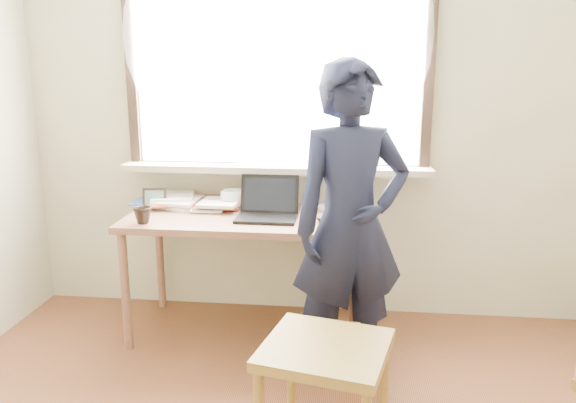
# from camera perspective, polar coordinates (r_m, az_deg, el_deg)

# --- Properties ---
(room_shell) EXTENTS (3.52, 4.02, 2.61)m
(room_shell) POSITION_cam_1_polar(r_m,az_deg,el_deg) (1.61, -3.25, 17.39)
(room_shell) COLOR beige
(room_shell) RESTS_ON ground
(desk) EXTENTS (1.33, 0.66, 0.71)m
(desk) POSITION_cam_1_polar(r_m,az_deg,el_deg) (3.19, -4.32, -2.65)
(desk) COLOR brown
(desk) RESTS_ON ground
(laptop) EXTENTS (0.33, 0.27, 0.22)m
(laptop) POSITION_cam_1_polar(r_m,az_deg,el_deg) (3.11, -2.05, -0.65)
(laptop) COLOR black
(laptop) RESTS_ON desk
(mug_white) EXTENTS (0.19, 0.19, 0.11)m
(mug_white) POSITION_cam_1_polar(r_m,az_deg,el_deg) (3.34, -5.74, 0.26)
(mug_white) COLOR white
(mug_white) RESTS_ON desk
(mug_dark) EXTENTS (0.12, 0.12, 0.09)m
(mug_dark) POSITION_cam_1_polar(r_m,az_deg,el_deg) (3.09, -14.54, -1.38)
(mug_dark) COLOR black
(mug_dark) RESTS_ON desk
(mouse) EXTENTS (0.10, 0.07, 0.04)m
(mouse) POSITION_cam_1_polar(r_m,az_deg,el_deg) (3.02, 3.88, -1.76)
(mouse) COLOR black
(mouse) RESTS_ON desk
(desk_clutter) EXTENTS (0.82, 0.51, 0.06)m
(desk_clutter) POSITION_cam_1_polar(r_m,az_deg,el_deg) (3.40, -9.26, -0.05)
(desk_clutter) COLOR white
(desk_clutter) RESTS_ON desk
(book_a) EXTENTS (0.27, 0.30, 0.02)m
(book_a) POSITION_cam_1_polar(r_m,az_deg,el_deg) (3.43, -9.58, -0.20)
(book_a) COLOR white
(book_a) RESTS_ON desk
(book_b) EXTENTS (0.28, 0.28, 0.02)m
(book_b) POSITION_cam_1_polar(r_m,az_deg,el_deg) (3.38, 4.01, -0.27)
(book_b) COLOR white
(book_b) RESTS_ON desk
(picture_frame) EXTENTS (0.14, 0.03, 0.11)m
(picture_frame) POSITION_cam_1_polar(r_m,az_deg,el_deg) (3.40, -13.39, 0.26)
(picture_frame) COLOR black
(picture_frame) RESTS_ON desk
(work_chair) EXTENTS (0.56, 0.54, 0.48)m
(work_chair) POSITION_cam_1_polar(r_m,az_deg,el_deg) (2.28, 3.79, -15.96)
(work_chair) COLOR olive
(work_chair) RESTS_ON ground
(person) EXTENTS (0.67, 0.55, 1.57)m
(person) POSITION_cam_1_polar(r_m,az_deg,el_deg) (2.70, 6.38, -2.48)
(person) COLOR black
(person) RESTS_ON ground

